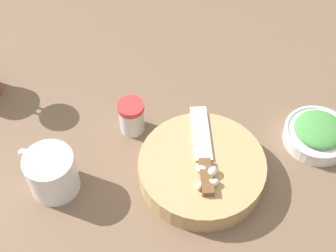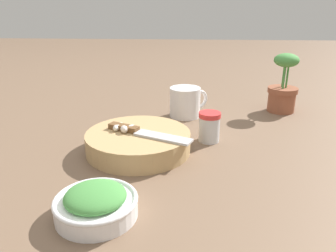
{
  "view_description": "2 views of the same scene",
  "coord_description": "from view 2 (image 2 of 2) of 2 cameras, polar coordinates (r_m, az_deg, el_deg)",
  "views": [
    {
      "loc": [
        -0.24,
        -0.53,
        0.78
      ],
      "look_at": [
        0.01,
        -0.02,
        0.06
      ],
      "focal_mm": 50.0,
      "sensor_mm": 36.0,
      "label": 1
    },
    {
      "loc": [
        0.74,
        0.0,
        0.33
      ],
      "look_at": [
        0.03,
        -0.04,
        0.06
      ],
      "focal_mm": 35.0,
      "sensor_mm": 36.0,
      "label": 2
    }
  ],
  "objects": [
    {
      "name": "herb_bowl",
      "position": [
        0.56,
        -12.78,
        -12.96
      ],
      "size": [
        0.14,
        0.14,
        0.05
      ],
      "color": "white",
      "rests_on": "ground_plane"
    },
    {
      "name": "cutting_board",
      "position": [
        0.77,
        -5.44,
        -2.75
      ],
      "size": [
        0.24,
        0.24,
        0.05
      ],
      "color": "tan",
      "rests_on": "ground_plane"
    },
    {
      "name": "spice_jar",
      "position": [
        0.83,
        6.97,
        -0.12
      ],
      "size": [
        0.06,
        0.06,
        0.08
      ],
      "color": "silver",
      "rests_on": "ground_plane"
    },
    {
      "name": "ground_plane",
      "position": [
        0.81,
        3.15,
        -3.42
      ],
      "size": [
        5.0,
        5.0,
        0.0
      ],
      "primitive_type": "plane",
      "color": "brown"
    },
    {
      "name": "chef_knife",
      "position": [
        0.75,
        -4.57,
        -1.11
      ],
      "size": [
        0.11,
        0.2,
        0.01
      ],
      "rotation": [
        0.0,
        0.0,
        5.87
      ],
      "color": "brown",
      "rests_on": "cutting_board"
    },
    {
      "name": "coffee_mug",
      "position": [
        1.01,
        2.9,
        4.2
      ],
      "size": [
        0.09,
        0.12,
        0.09
      ],
      "color": "white",
      "rests_on": "ground_plane"
    },
    {
      "name": "potted_herb",
      "position": [
        1.1,
        19.23,
        6.26
      ],
      "size": [
        0.09,
        0.09,
        0.19
      ],
      "color": "#935138",
      "rests_on": "ground_plane"
    },
    {
      "name": "garlic_cloves",
      "position": [
        0.78,
        -8.13,
        -0.31
      ],
      "size": [
        0.06,
        0.06,
        0.02
      ],
      "color": "silver",
      "rests_on": "cutting_board"
    }
  ]
}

